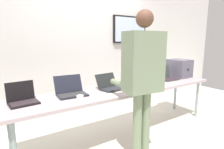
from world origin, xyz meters
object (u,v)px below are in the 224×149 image
at_px(equipment_box, 179,68).
at_px(laptop_station_0, 22,98).
at_px(laptop_station_1, 71,91).
at_px(laptop_station_4, 166,76).
at_px(laptop_station_2, 110,86).
at_px(person, 143,72).
at_px(laptop_station_3, 141,80).
at_px(coffee_mug, 80,99).
at_px(workbench, 124,91).

distance_m(equipment_box, laptop_station_0, 2.85).
bearing_deg(laptop_station_1, laptop_station_4, -1.19).
bearing_deg(laptop_station_2, laptop_station_0, 178.70).
height_order(laptop_station_4, person, person).
height_order(laptop_station_1, person, person).
relative_size(laptop_station_1, laptop_station_3, 1.08).
xyz_separation_m(laptop_station_0, coffee_mug, (0.57, -0.34, -0.01)).
relative_size(laptop_station_2, person, 0.21).
bearing_deg(person, coffee_mug, 149.36).
xyz_separation_m(laptop_station_2, coffee_mug, (-0.62, -0.31, -0.01)).
bearing_deg(laptop_station_3, workbench, -167.71).
distance_m(laptop_station_3, person, 1.00).
bearing_deg(coffee_mug, person, -30.64).
bearing_deg(equipment_box, laptop_station_1, 179.83).
height_order(laptop_station_1, coffee_mug, laptop_station_1).
height_order(workbench, laptop_station_3, laptop_station_3).
distance_m(laptop_station_2, laptop_station_3, 0.65).
height_order(laptop_station_0, laptop_station_4, laptop_station_4).
bearing_deg(laptop_station_1, laptop_station_0, -178.52).
xyz_separation_m(laptop_station_3, person, (-0.64, -0.71, 0.29)).
bearing_deg(laptop_station_1, workbench, -7.34).
height_order(laptop_station_3, person, person).
bearing_deg(laptop_station_3, coffee_mug, -164.87).
xyz_separation_m(laptop_station_0, person, (1.20, -0.71, 0.29)).
bearing_deg(laptop_station_4, workbench, -176.27).
relative_size(workbench, person, 1.85).
xyz_separation_m(workbench, laptop_station_3, (0.43, 0.09, 0.10)).
height_order(laptop_station_0, laptop_station_3, laptop_station_0).
xyz_separation_m(laptop_station_4, person, (-1.24, -0.69, 0.29)).
relative_size(laptop_station_4, person, 0.19).
bearing_deg(laptop_station_2, laptop_station_4, 0.18).
height_order(laptop_station_1, laptop_station_4, laptop_station_4).
xyz_separation_m(laptop_station_0, laptop_station_4, (2.44, -0.02, 0.00)).
bearing_deg(laptop_station_4, equipment_box, 4.43).
bearing_deg(laptop_station_3, laptop_station_1, 179.41).
xyz_separation_m(laptop_station_3, coffee_mug, (-1.27, -0.34, -0.01)).
relative_size(workbench, equipment_box, 8.27).
relative_size(equipment_box, laptop_station_0, 1.21).
xyz_separation_m(equipment_box, laptop_station_0, (-2.85, -0.01, -0.12)).
bearing_deg(person, equipment_box, 23.59).
bearing_deg(coffee_mug, laptop_station_0, 149.09).
bearing_deg(laptop_station_1, laptop_station_3, -0.59).
distance_m(equipment_box, person, 1.81).
bearing_deg(laptop_station_0, laptop_station_1, 1.48).
bearing_deg(equipment_box, laptop_station_4, -175.57).
xyz_separation_m(laptop_station_2, laptop_station_3, (0.65, 0.03, 0.00)).
relative_size(laptop_station_0, laptop_station_2, 0.89).
bearing_deg(laptop_station_0, laptop_station_4, -0.55).
relative_size(laptop_station_2, laptop_station_4, 1.07).
height_order(laptop_station_1, laptop_station_2, laptop_station_1).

